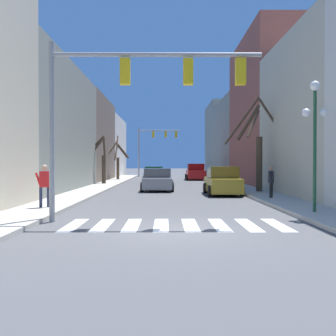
{
  "coord_description": "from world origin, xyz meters",
  "views": [
    {
      "loc": [
        -0.32,
        -10.94,
        1.93
      ],
      "look_at": [
        -0.05,
        31.6,
        1.35
      ],
      "focal_mm": 42.0,
      "sensor_mm": 36.0,
      "label": 1
    }
  ],
  "objects_px": {
    "car_parked_right_mid": "(154,175)",
    "pedestrian_on_left_sidewalk": "(271,179)",
    "street_tree_left_far": "(118,158)",
    "street_tree_left_near": "(101,160)",
    "car_parked_left_far": "(158,180)",
    "street_lamp_right_corner": "(315,120)",
    "traffic_signal_far": "(154,141)",
    "car_parked_right_far": "(195,172)",
    "pedestrian_crossing_street": "(45,182)",
    "traffic_signal_near": "(132,88)",
    "street_tree_right_near": "(257,148)",
    "car_parked_left_mid": "(223,182)"
  },
  "relations": [
    {
      "from": "car_parked_right_mid",
      "to": "pedestrian_on_left_sidewalk",
      "type": "distance_m",
      "value": 19.41
    },
    {
      "from": "street_tree_left_far",
      "to": "street_tree_left_near",
      "type": "bearing_deg",
      "value": -92.96
    },
    {
      "from": "car_parked_left_far",
      "to": "street_tree_left_near",
      "type": "height_order",
      "value": "street_tree_left_near"
    },
    {
      "from": "street_lamp_right_corner",
      "to": "traffic_signal_far",
      "type": "bearing_deg",
      "value": 99.98
    },
    {
      "from": "car_parked_right_far",
      "to": "pedestrian_crossing_street",
      "type": "relative_size",
      "value": 2.76
    },
    {
      "from": "traffic_signal_near",
      "to": "street_tree_left_near",
      "type": "bearing_deg",
      "value": 102.01
    },
    {
      "from": "street_lamp_right_corner",
      "to": "pedestrian_on_left_sidewalk",
      "type": "height_order",
      "value": "street_lamp_right_corner"
    },
    {
      "from": "traffic_signal_near",
      "to": "street_tree_left_far",
      "type": "relative_size",
      "value": 1.48
    },
    {
      "from": "traffic_signal_near",
      "to": "street_tree_right_near",
      "type": "height_order",
      "value": "street_tree_right_near"
    },
    {
      "from": "traffic_signal_near",
      "to": "street_lamp_right_corner",
      "type": "height_order",
      "value": "traffic_signal_near"
    },
    {
      "from": "car_parked_left_far",
      "to": "car_parked_right_far",
      "type": "distance_m",
      "value": 17.19
    },
    {
      "from": "street_tree_left_near",
      "to": "car_parked_left_mid",
      "type": "bearing_deg",
      "value": -48.51
    },
    {
      "from": "traffic_signal_near",
      "to": "car_parked_left_mid",
      "type": "distance_m",
      "value": 12.22
    },
    {
      "from": "traffic_signal_far",
      "to": "pedestrian_on_left_sidewalk",
      "type": "xyz_separation_m",
      "value": [
        7.03,
        -34.16,
        -3.87
      ]
    },
    {
      "from": "street_lamp_right_corner",
      "to": "car_parked_left_far",
      "type": "height_order",
      "value": "street_lamp_right_corner"
    },
    {
      "from": "pedestrian_crossing_street",
      "to": "street_tree_left_near",
      "type": "relative_size",
      "value": 0.41
    },
    {
      "from": "street_lamp_right_corner",
      "to": "car_parked_left_mid",
      "type": "xyz_separation_m",
      "value": [
        -1.95,
        9.44,
        -2.68
      ]
    },
    {
      "from": "car_parked_left_mid",
      "to": "pedestrian_crossing_street",
      "type": "height_order",
      "value": "pedestrian_crossing_street"
    },
    {
      "from": "pedestrian_on_left_sidewalk",
      "to": "pedestrian_crossing_street",
      "type": "relative_size",
      "value": 0.94
    },
    {
      "from": "street_lamp_right_corner",
      "to": "pedestrian_on_left_sidewalk",
      "type": "xyz_separation_m",
      "value": [
        -0.0,
        5.8,
        -2.37
      ]
    },
    {
      "from": "street_lamp_right_corner",
      "to": "car_parked_right_far",
      "type": "xyz_separation_m",
      "value": [
        -2.03,
        29.81,
        -2.63
      ]
    },
    {
      "from": "traffic_signal_far",
      "to": "street_tree_left_far",
      "type": "distance_m",
      "value": 12.91
    },
    {
      "from": "car_parked_left_far",
      "to": "pedestrian_crossing_street",
      "type": "distance_m",
      "value": 12.31
    },
    {
      "from": "car_parked_right_mid",
      "to": "pedestrian_on_left_sidewalk",
      "type": "height_order",
      "value": "pedestrian_on_left_sidewalk"
    },
    {
      "from": "pedestrian_crossing_street",
      "to": "street_tree_right_near",
      "type": "bearing_deg",
      "value": -161.22
    },
    {
      "from": "street_lamp_right_corner",
      "to": "car_parked_left_far",
      "type": "bearing_deg",
      "value": 114.38
    },
    {
      "from": "traffic_signal_near",
      "to": "pedestrian_on_left_sidewalk",
      "type": "relative_size",
      "value": 4.31
    },
    {
      "from": "street_tree_left_near",
      "to": "street_tree_right_near",
      "type": "bearing_deg",
      "value": -39.6
    },
    {
      "from": "car_parked_right_far",
      "to": "street_tree_left_near",
      "type": "height_order",
      "value": "street_tree_left_near"
    },
    {
      "from": "car_parked_left_mid",
      "to": "car_parked_right_mid",
      "type": "height_order",
      "value": "car_parked_left_mid"
    },
    {
      "from": "traffic_signal_near",
      "to": "pedestrian_on_left_sidewalk",
      "type": "xyz_separation_m",
      "value": [
        6.47,
        7.16,
        -3.24
      ]
    },
    {
      "from": "street_tree_left_near",
      "to": "pedestrian_crossing_street",
      "type": "bearing_deg",
      "value": -87.72
    },
    {
      "from": "traffic_signal_near",
      "to": "car_parked_right_mid",
      "type": "relative_size",
      "value": 1.54
    },
    {
      "from": "car_parked_right_far",
      "to": "traffic_signal_far",
      "type": "bearing_deg",
      "value": 26.24
    },
    {
      "from": "street_tree_left_near",
      "to": "traffic_signal_near",
      "type": "bearing_deg",
      "value": -77.99
    },
    {
      "from": "street_tree_left_near",
      "to": "street_tree_left_far",
      "type": "distance_m",
      "value": 8.23
    },
    {
      "from": "car_parked_right_mid",
      "to": "pedestrian_crossing_street",
      "type": "relative_size",
      "value": 2.63
    },
    {
      "from": "street_lamp_right_corner",
      "to": "street_tree_left_near",
      "type": "height_order",
      "value": "street_lamp_right_corner"
    },
    {
      "from": "traffic_signal_near",
      "to": "pedestrian_crossing_street",
      "type": "bearing_deg",
      "value": 142.22
    },
    {
      "from": "street_lamp_right_corner",
      "to": "car_parked_left_far",
      "type": "distance_m",
      "value": 14.61
    },
    {
      "from": "traffic_signal_far",
      "to": "street_lamp_right_corner",
      "type": "height_order",
      "value": "traffic_signal_far"
    },
    {
      "from": "street_lamp_right_corner",
      "to": "car_parked_left_mid",
      "type": "relative_size",
      "value": 1.11
    },
    {
      "from": "car_parked_right_mid",
      "to": "street_tree_left_near",
      "type": "relative_size",
      "value": 1.09
    },
    {
      "from": "car_parked_left_mid",
      "to": "street_tree_left_far",
      "type": "distance_m",
      "value": 20.31
    },
    {
      "from": "pedestrian_on_left_sidewalk",
      "to": "car_parked_left_far",
      "type": "bearing_deg",
      "value": 66.63
    },
    {
      "from": "car_parked_left_far",
      "to": "pedestrian_on_left_sidewalk",
      "type": "xyz_separation_m",
      "value": [
        5.92,
        -7.27,
        0.37
      ]
    },
    {
      "from": "car_parked_right_far",
      "to": "traffic_signal_near",
      "type": "bearing_deg",
      "value": 171.89
    },
    {
      "from": "car_parked_left_far",
      "to": "street_tree_right_near",
      "type": "bearing_deg",
      "value": 65.92
    },
    {
      "from": "street_tree_left_near",
      "to": "street_tree_left_far",
      "type": "xyz_separation_m",
      "value": [
        0.43,
        8.22,
        0.26
      ]
    },
    {
      "from": "car_parked_left_far",
      "to": "street_tree_left_near",
      "type": "xyz_separation_m",
      "value": [
        -5.0,
        6.51,
        1.4
      ]
    }
  ]
}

